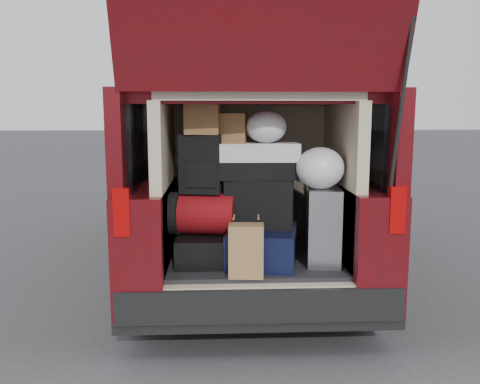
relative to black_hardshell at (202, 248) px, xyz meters
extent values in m
plane|color=#343436|center=(0.39, -0.16, -0.65)|extent=(80.00, 80.00, 0.00)
cylinder|color=black|center=(-0.43, 0.24, -0.33)|extent=(0.24, 0.64, 0.64)
cylinder|color=black|center=(1.21, 0.24, -0.33)|extent=(0.24, 0.64, 0.64)
cylinder|color=black|center=(-0.43, 3.54, -0.33)|extent=(0.24, 0.64, 0.64)
cylinder|color=black|center=(1.21, 3.54, -0.33)|extent=(0.24, 0.64, 0.64)
cube|color=black|center=(0.39, 1.91, -0.39)|extent=(1.90, 4.85, 0.08)
cube|color=#480E12|center=(-0.40, 1.91, 0.05)|extent=(0.33, 4.85, 0.80)
cube|color=#480E12|center=(1.17, 1.91, 0.05)|extent=(0.33, 4.85, 0.80)
cube|color=#480E12|center=(0.39, 1.91, 1.08)|extent=(1.82, 4.46, 0.10)
cube|color=black|center=(-0.49, 1.81, 0.79)|extent=(0.12, 4.25, 0.68)
cube|color=black|center=(1.27, 1.81, 0.79)|extent=(0.12, 4.25, 0.68)
cube|color=black|center=(0.39, -0.45, -0.25)|extent=(1.86, 0.16, 0.22)
cube|color=#990505|center=(-0.47, -0.49, 0.37)|extent=(0.10, 0.06, 0.30)
cube|color=#990505|center=(1.25, -0.49, 0.37)|extent=(0.10, 0.06, 0.30)
cube|color=black|center=(0.39, 0.11, -0.13)|extent=(1.24, 1.05, 0.06)
cube|color=beige|center=(-0.27, 0.11, 0.47)|extent=(0.08, 1.05, 1.15)
cube|color=beige|center=(1.05, 0.11, 0.47)|extent=(0.08, 1.05, 1.15)
cube|color=beige|center=(0.39, 0.67, 0.47)|extent=(1.34, 0.06, 1.15)
cube|color=beige|center=(0.39, 0.11, 1.08)|extent=(1.34, 1.05, 0.06)
cylinder|color=black|center=(1.23, -0.56, 1.00)|extent=(0.02, 0.90, 0.76)
cube|color=black|center=(0.39, 0.11, -0.38)|extent=(1.24, 1.05, 0.55)
cube|color=black|center=(0.00, 0.00, 0.00)|extent=(0.37, 0.51, 0.20)
cube|color=black|center=(0.44, -0.04, 0.03)|extent=(0.58, 0.66, 0.25)
cube|color=silver|center=(0.87, -0.08, 0.17)|extent=(0.27, 0.39, 0.55)
cube|color=#9C6D46|center=(0.30, -0.36, 0.07)|extent=(0.24, 0.16, 0.35)
cube|color=maroon|center=(0.01, 0.01, 0.25)|extent=(0.51, 0.38, 0.30)
cube|color=black|center=(0.42, 0.03, 0.33)|extent=(0.53, 0.37, 0.35)
cube|color=black|center=(0.00, 0.01, 0.61)|extent=(0.32, 0.23, 0.42)
cube|color=white|center=(0.41, 0.05, 0.63)|extent=(0.58, 0.31, 0.26)
cube|color=brown|center=(0.02, 0.01, 0.93)|extent=(0.25, 0.22, 0.22)
cube|color=brown|center=(0.22, 0.07, 0.86)|extent=(0.23, 0.20, 0.21)
ellipsoid|color=white|center=(0.47, 0.03, 0.87)|extent=(0.32, 0.31, 0.23)
ellipsoid|color=white|center=(0.83, -0.12, 0.59)|extent=(0.38, 0.36, 0.29)
camera|label=1|loc=(0.12, -3.59, 0.99)|focal=38.00mm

